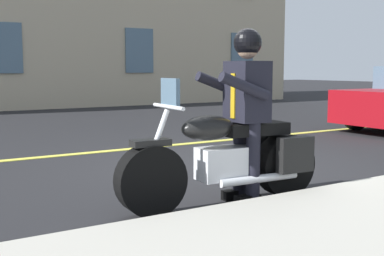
{
  "coord_description": "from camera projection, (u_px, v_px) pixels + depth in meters",
  "views": [
    {
      "loc": [
        3.81,
        5.51,
        1.34
      ],
      "look_at": [
        1.19,
        1.3,
        0.75
      ],
      "focal_mm": 46.3,
      "sensor_mm": 36.0,
      "label": 1
    }
  ],
  "objects": [
    {
      "name": "ground_plane",
      "position": [
        216.0,
        167.0,
        6.8
      ],
      "size": [
        80.0,
        80.0,
        0.0
      ],
      "primitive_type": "plane",
      "color": "black"
    },
    {
      "name": "rider_main",
      "position": [
        246.0,
        100.0,
        4.92
      ],
      "size": [
        0.64,
        0.57,
        1.74
      ],
      "color": "black",
      "rests_on": "ground_plane"
    },
    {
      "name": "lane_center_stripe",
      "position": [
        150.0,
        147.0,
        8.49
      ],
      "size": [
        60.0,
        0.16,
        0.01
      ],
      "primitive_type": "cube",
      "color": "#E5DB4C",
      "rests_on": "ground_plane"
    },
    {
      "name": "motorcycle_main",
      "position": [
        229.0,
        159.0,
        4.9
      ],
      "size": [
        2.22,
        0.67,
        1.26
      ],
      "color": "black",
      "rests_on": "ground_plane"
    }
  ]
}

